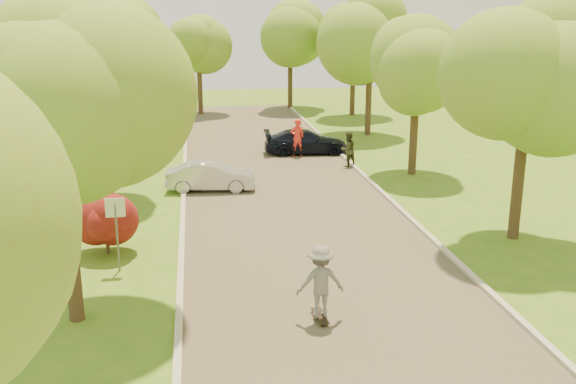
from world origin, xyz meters
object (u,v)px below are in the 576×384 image
street_sign (116,219)px  person_olive (348,149)px  silver_sedan (211,176)px  longboard (320,316)px  skateboarder (320,281)px  person_striped (297,138)px  dark_sedan (306,142)px

street_sign → person_olive: 15.29m
street_sign → silver_sedan: street_sign is taller
silver_sedan → longboard: silver_sedan is taller
silver_sedan → person_olive: (6.70, 3.45, 0.24)m
street_sign → skateboarder: (5.13, -3.89, -0.55)m
person_striped → silver_sedan: bearing=52.2°
skateboarder → longboard: bearing=-9.9°
silver_sedan → person_striped: (4.63, 6.04, 0.38)m
dark_sedan → longboard: bearing=174.1°
silver_sedan → person_striped: 7.62m
longboard → skateboarder: bearing=170.1°
dark_sedan → skateboarder: (-2.97, -19.01, 0.37)m
street_sign → person_striped: 16.32m
dark_sedan → person_striped: (-0.57, -0.66, 0.34)m
longboard → skateboarder: (0.00, -0.00, 0.91)m
street_sign → skateboarder: bearing=-37.2°
street_sign → person_striped: size_ratio=1.11×
longboard → person_olive: bearing=-108.6°
dark_sedan → skateboarder: bearing=174.1°
dark_sedan → longboard: size_ratio=4.74×
skateboarder → person_striped: person_striped is taller
street_sign → longboard: street_sign is taller
dark_sedan → person_olive: bearing=-152.2°
person_olive → street_sign: bearing=26.1°
dark_sedan → skateboarder: size_ratio=2.46×
dark_sedan → silver_sedan: bearing=145.2°
silver_sedan → dark_sedan: bearing=-32.2°
street_sign → dark_sedan: street_sign is taller
silver_sedan → longboard: size_ratio=3.97×
person_olive → skateboarder: bearing=49.2°
street_sign → person_olive: street_sign is taller
silver_sedan → dark_sedan: size_ratio=0.84×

